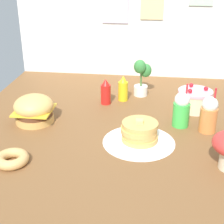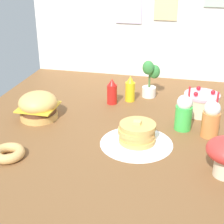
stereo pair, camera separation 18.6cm
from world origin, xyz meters
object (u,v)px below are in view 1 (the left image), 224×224
(orange_float_cup, at_px, (209,114))
(mustard_bottle, at_px, (123,89))
(ketchup_bottle, at_px, (106,92))
(layer_cake, at_px, (195,100))
(potted_plant, at_px, (141,76))
(donut_pink_glaze, at_px, (12,159))
(cream_soda_cup, at_px, (181,109))
(pancake_stack, at_px, (139,134))
(burger, at_px, (34,109))

(orange_float_cup, bearing_deg, mustard_bottle, 142.82)
(orange_float_cup, bearing_deg, ketchup_bottle, 153.07)
(layer_cake, distance_m, orange_float_cup, 0.31)
(layer_cake, relative_size, potted_plant, 0.82)
(orange_float_cup, distance_m, donut_pink_glaze, 1.12)
(cream_soda_cup, distance_m, orange_float_cup, 0.16)
(layer_cake, bearing_deg, cream_soda_cup, -112.46)
(layer_cake, distance_m, potted_plant, 0.44)
(potted_plant, bearing_deg, ketchup_bottle, -141.24)
(layer_cake, distance_m, donut_pink_glaze, 1.24)
(potted_plant, bearing_deg, orange_float_cup, -51.32)
(pancake_stack, bearing_deg, donut_pink_glaze, -154.80)
(pancake_stack, distance_m, cream_soda_cup, 0.34)
(burger, height_order, potted_plant, potted_plant)
(pancake_stack, xyz_separation_m, mustard_bottle, (-0.15, 0.60, 0.03))
(layer_cake, xyz_separation_m, ketchup_bottle, (-0.61, 0.03, 0.01))
(pancake_stack, bearing_deg, potted_plant, 92.06)
(layer_cake, bearing_deg, orange_float_cup, -80.87)
(ketchup_bottle, distance_m, mustard_bottle, 0.14)
(cream_soda_cup, bearing_deg, pancake_stack, -135.11)
(burger, bearing_deg, pancake_stack, -15.34)
(layer_cake, relative_size, ketchup_bottle, 1.25)
(potted_plant, bearing_deg, pancake_stack, -87.94)
(pancake_stack, relative_size, cream_soda_cup, 1.13)
(potted_plant, bearing_deg, cream_soda_cup, -60.71)
(mustard_bottle, xyz_separation_m, potted_plant, (0.12, 0.11, 0.06))
(pancake_stack, height_order, donut_pink_glaze, pancake_stack)
(pancake_stack, bearing_deg, layer_cake, 55.04)
(burger, relative_size, donut_pink_glaze, 1.43)
(mustard_bottle, bearing_deg, pancake_stack, -76.08)
(cream_soda_cup, bearing_deg, ketchup_bottle, 150.67)
(pancake_stack, relative_size, potted_plant, 1.11)
(burger, height_order, orange_float_cup, orange_float_cup)
(layer_cake, relative_size, orange_float_cup, 0.83)
(orange_float_cup, bearing_deg, layer_cake, 99.13)
(ketchup_bottle, distance_m, potted_plant, 0.31)
(cream_soda_cup, relative_size, donut_pink_glaze, 1.61)
(ketchup_bottle, xyz_separation_m, orange_float_cup, (0.66, -0.33, 0.02))
(cream_soda_cup, bearing_deg, potted_plant, 119.29)
(cream_soda_cup, xyz_separation_m, orange_float_cup, (0.15, -0.05, 0.00))
(burger, xyz_separation_m, orange_float_cup, (1.06, 0.01, 0.02))
(mustard_bottle, height_order, cream_soda_cup, cream_soda_cup)
(layer_cake, bearing_deg, pancake_stack, -124.96)
(mustard_bottle, height_order, potted_plant, potted_plant)
(burger, distance_m, potted_plant, 0.83)
(pancake_stack, bearing_deg, cream_soda_cup, 44.89)
(orange_float_cup, bearing_deg, burger, -179.73)
(pancake_stack, distance_m, donut_pink_glaze, 0.69)
(layer_cake, height_order, ketchup_bottle, ketchup_bottle)
(orange_float_cup, relative_size, potted_plant, 0.98)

